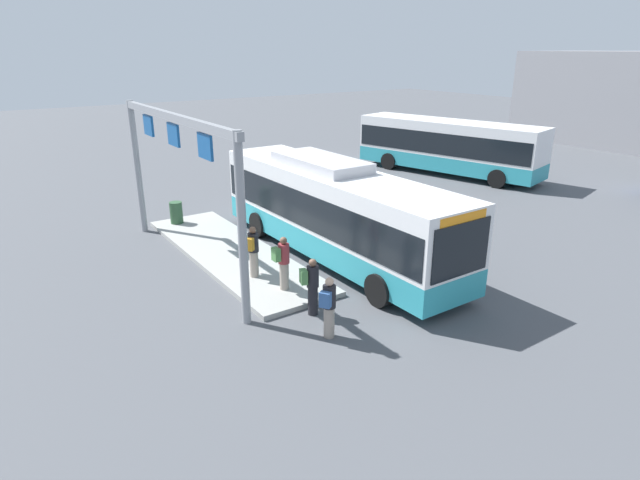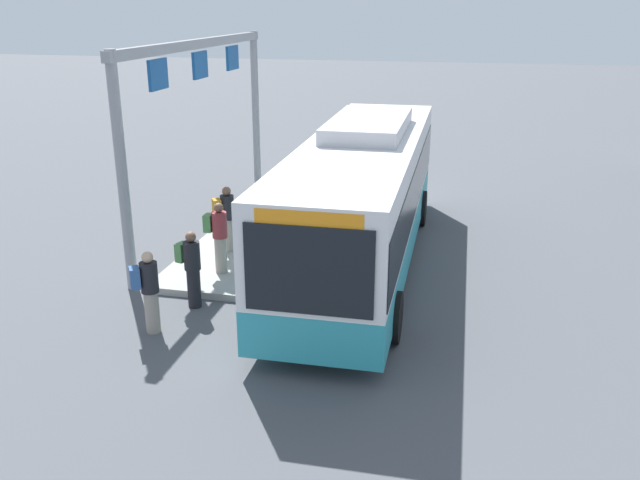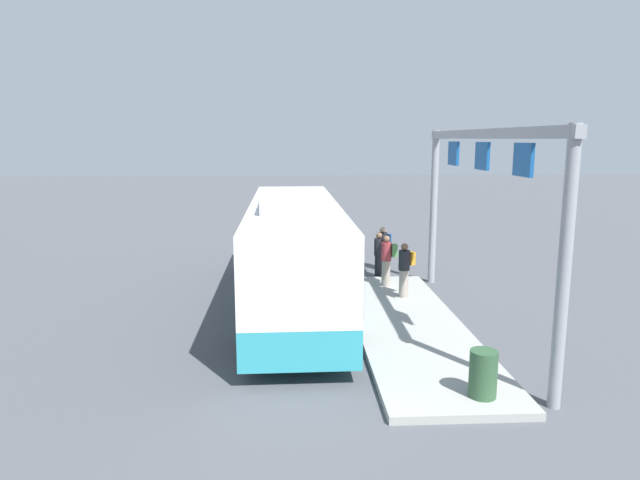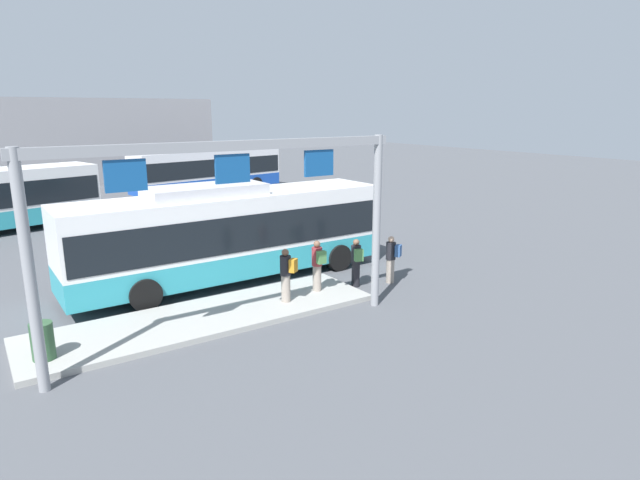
{
  "view_description": "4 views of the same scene",
  "coord_description": "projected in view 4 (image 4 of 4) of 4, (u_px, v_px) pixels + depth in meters",
  "views": [
    {
      "loc": [
        14.29,
        -10.27,
        7.05
      ],
      "look_at": [
        0.99,
        -1.28,
        1.2
      ],
      "focal_mm": 29.67,
      "sensor_mm": 36.0,
      "label": 1
    },
    {
      "loc": [
        15.27,
        2.43,
        6.08
      ],
      "look_at": [
        2.54,
        -0.45,
        1.46
      ],
      "focal_mm": 37.8,
      "sensor_mm": 36.0,
      "label": 2
    },
    {
      "loc": [
        -16.09,
        0.1,
        4.94
      ],
      "look_at": [
        2.25,
        -0.87,
        1.59
      ],
      "focal_mm": 31.38,
      "sensor_mm": 36.0,
      "label": 3
    },
    {
      "loc": [
        -7.52,
        -16.69,
        5.88
      ],
      "look_at": [
        2.48,
        -1.9,
        1.51
      ],
      "focal_mm": 29.85,
      "sensor_mm": 36.0,
      "label": 4
    }
  ],
  "objects": [
    {
      "name": "bus_main",
      "position": [
        230.0,
        230.0,
        18.48
      ],
      "size": [
        11.32,
        2.79,
        3.46
      ],
      "rotation": [
        0.0,
        0.0,
        0.01
      ],
      "color": "teal",
      "rests_on": "ground"
    },
    {
      "name": "platform_curb",
      "position": [
        208.0,
        317.0,
        15.32
      ],
      "size": [
        10.0,
        2.8,
        0.16
      ],
      "primitive_type": "cube",
      "color": "#9E9E99",
      "rests_on": "ground"
    },
    {
      "name": "trash_bin",
      "position": [
        42.0,
        341.0,
        12.48
      ],
      "size": [
        0.52,
        0.52,
        0.9
      ],
      "primitive_type": "cylinder",
      "color": "#2D5133",
      "rests_on": "platform_curb"
    },
    {
      "name": "person_waiting_near",
      "position": [
        317.0,
        264.0,
        17.11
      ],
      "size": [
        0.34,
        0.52,
        1.67
      ],
      "rotation": [
        0.0,
        0.0,
        1.57
      ],
      "color": "gray",
      "rests_on": "platform_curb"
    },
    {
      "name": "person_waiting_mid",
      "position": [
        287.0,
        274.0,
        16.13
      ],
      "size": [
        0.55,
        0.6,
        1.67
      ],
      "rotation": [
        0.0,
        0.0,
        2.17
      ],
      "color": "gray",
      "rests_on": "platform_curb"
    },
    {
      "name": "station_building",
      "position": [
        46.0,
        141.0,
        43.22
      ],
      "size": [
        25.57,
        8.0,
        6.82
      ],
      "primitive_type": "cube",
      "color": "gray",
      "rests_on": "ground"
    },
    {
      "name": "ground_plane",
      "position": [
        232.0,
        280.0,
        18.92
      ],
      "size": [
        120.0,
        120.0,
        0.0
      ],
      "primitive_type": "plane",
      "color": "#4C4F54"
    },
    {
      "name": "person_boarding",
      "position": [
        392.0,
        258.0,
        18.43
      ],
      "size": [
        0.54,
        0.6,
        1.67
      ],
      "rotation": [
        0.0,
        0.0,
        2.15
      ],
      "color": "gray",
      "rests_on": "ground"
    },
    {
      "name": "person_waiting_far",
      "position": [
        356.0,
        262.0,
        18.0
      ],
      "size": [
        0.45,
        0.59,
        1.67
      ],
      "rotation": [
        0.0,
        0.0,
        1.27
      ],
      "color": "black",
      "rests_on": "ground"
    },
    {
      "name": "platform_sign_gantry",
      "position": [
        234.0,
        198.0,
        13.09
      ],
      "size": [
        9.62,
        0.24,
        5.2
      ],
      "color": "gray",
      "rests_on": "ground"
    },
    {
      "name": "bus_background_left",
      "position": [
        208.0,
        169.0,
        38.26
      ],
      "size": [
        11.36,
        4.3,
        3.1
      ],
      "rotation": [
        0.0,
        0.0,
        3.31
      ],
      "color": "#1947AD",
      "rests_on": "ground"
    }
  ]
}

